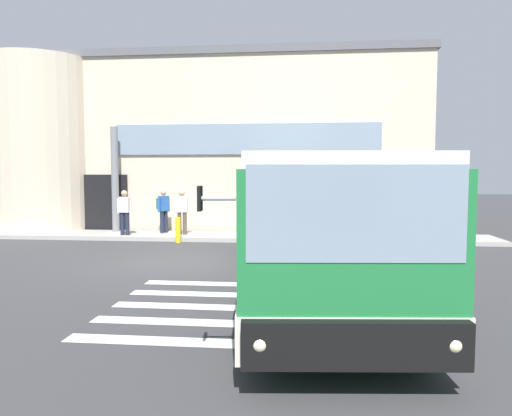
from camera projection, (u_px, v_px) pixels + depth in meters
name	position (u px, v px, depth m)	size (l,w,h in m)	color
ground_plane	(183.00, 263.00, 12.96)	(80.00, 90.00, 0.02)	#353538
bay_paint_stripes	(231.00, 308.00, 8.59)	(4.40, 3.96, 0.01)	silver
terminal_building	(227.00, 149.00, 24.18)	(18.31, 13.80, 7.44)	beige
boarding_curb	(215.00, 236.00, 17.72)	(20.51, 2.00, 0.15)	#9E9B93
entry_support_column	(115.00, 179.00, 18.57)	(0.28, 0.28, 4.12)	slate
bus_main_foreground	(305.00, 222.00, 10.80)	(3.65, 12.00, 2.70)	#1E7238
passenger_near_column	(125.00, 210.00, 17.48)	(0.59, 0.24, 1.68)	#1E2338
passenger_by_doorway	(163.00, 208.00, 18.19)	(0.49, 0.52, 1.68)	#1E2338
passenger_at_curb_edge	(182.00, 210.00, 17.61)	(0.58, 0.27, 1.68)	#4C4233
safety_bollard_yellow	(178.00, 230.00, 16.61)	(0.18, 0.18, 0.90)	yellow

